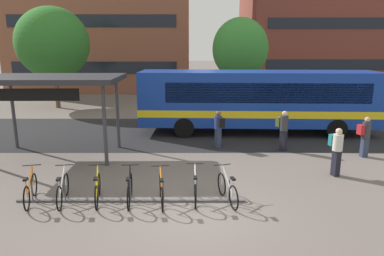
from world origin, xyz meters
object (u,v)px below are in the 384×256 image
object	(u,v)px
city_bus	(256,99)
commuter_teal_pack_1	(337,148)
transit_shelter	(52,82)
parked_bicycle_yellow_2	(98,190)
street_tree_0	(53,43)
commuter_red_pack_3	(365,134)
parked_bicycle_white_1	(63,190)
parked_bicycle_orange_4	(162,191)
commuter_olive_pack_2	(284,128)
commuter_black_pack_0	(219,127)
street_tree_1	(241,49)
parked_bicycle_silver_6	(228,190)
parked_bicycle_orange_0	(31,190)
parked_bicycle_black_3	(130,190)
parked_bicycle_white_5	(195,188)

from	to	relation	value
city_bus	commuter_teal_pack_1	xyz separation A→B (m)	(1.71, -6.24, -0.78)
transit_shelter	parked_bicycle_yellow_2	bearing A→B (deg)	-58.10
city_bus	street_tree_0	bearing A→B (deg)	-27.79
commuter_red_pack_3	commuter_teal_pack_1	bearing A→B (deg)	-146.27
commuter_red_pack_3	parked_bicycle_white_1	bearing A→B (deg)	-170.93
parked_bicycle_orange_4	commuter_olive_pack_2	size ratio (longest dim) A/B	0.97
commuter_black_pack_0	parked_bicycle_orange_4	bearing A→B (deg)	134.39
commuter_red_pack_3	street_tree_1	xyz separation A→B (m)	(-3.46, 12.78, 3.28)
parked_bicycle_white_1	street_tree_1	distance (m)	18.98
street_tree_0	street_tree_1	size ratio (longest dim) A/B	1.10
city_bus	commuter_black_pack_0	xyz separation A→B (m)	(-2.13, -2.81, -0.81)
parked_bicycle_white_1	parked_bicycle_orange_4	distance (m)	2.86
parked_bicycle_silver_6	parked_bicycle_orange_0	bearing A→B (deg)	76.22
parked_bicycle_orange_0	commuter_olive_pack_2	world-z (taller)	commuter_olive_pack_2
parked_bicycle_black_3	street_tree_0	size ratio (longest dim) A/B	0.24
commuter_red_pack_3	commuter_black_pack_0	bearing A→B (deg)	154.60
parked_bicycle_silver_6	commuter_olive_pack_2	world-z (taller)	commuter_olive_pack_2
commuter_black_pack_0	street_tree_1	world-z (taller)	street_tree_1
parked_bicycle_yellow_2	commuter_black_pack_0	xyz separation A→B (m)	(3.92, 5.60, 0.58)
transit_shelter	parked_bicycle_white_5	bearing A→B (deg)	-37.93
parked_bicycle_white_1	street_tree_0	distance (m)	17.75
parked_bicycle_black_3	street_tree_1	distance (m)	18.32
commuter_olive_pack_2	commuter_red_pack_3	distance (m)	3.23
parked_bicycle_yellow_2	parked_bicycle_silver_6	distance (m)	3.77
parked_bicycle_black_3	parked_bicycle_silver_6	size ratio (longest dim) A/B	1.02
city_bus	commuter_black_pack_0	bearing A→B (deg)	55.16
parked_bicycle_yellow_2	street_tree_1	world-z (taller)	street_tree_1
transit_shelter	street_tree_0	distance (m)	12.57
parked_bicycle_orange_0	parked_bicycle_white_5	distance (m)	4.77
parked_bicycle_white_5	commuter_black_pack_0	size ratio (longest dim) A/B	1.04
parked_bicycle_black_3	parked_bicycle_white_5	xyz separation A→B (m)	(1.90, 0.12, 0.00)
parked_bicycle_orange_4	street_tree_0	distance (m)	18.99
commuter_red_pack_3	parked_bicycle_yellow_2	bearing A→B (deg)	-169.06
parked_bicycle_white_1	parked_bicycle_yellow_2	world-z (taller)	same
parked_bicycle_orange_4	street_tree_1	distance (m)	18.15
parked_bicycle_orange_0	street_tree_1	bearing A→B (deg)	-38.75
city_bus	parked_bicycle_orange_4	distance (m)	9.59
parked_bicycle_orange_0	commuter_teal_pack_1	bearing A→B (deg)	-90.16
commuter_red_pack_3	transit_shelter	bearing A→B (deg)	166.83
parked_bicycle_orange_0	commuter_red_pack_3	xyz separation A→B (m)	(11.71, 4.32, 0.58)
parked_bicycle_orange_4	street_tree_1	world-z (taller)	street_tree_1
parked_bicycle_black_3	commuter_black_pack_0	world-z (taller)	commuter_black_pack_0
parked_bicycle_silver_6	commuter_red_pack_3	xyz separation A→B (m)	(6.00, 4.28, 0.58)
parked_bicycle_white_5	transit_shelter	bearing A→B (deg)	52.31
parked_bicycle_silver_6	commuter_teal_pack_1	world-z (taller)	commuter_teal_pack_1
street_tree_1	parked_bicycle_orange_0	bearing A→B (deg)	-115.75
parked_bicycle_orange_0	parked_bicycle_white_1	size ratio (longest dim) A/B	0.99
parked_bicycle_white_5	commuter_teal_pack_1	world-z (taller)	commuter_teal_pack_1
parked_bicycle_black_3	parked_bicycle_orange_0	bearing A→B (deg)	84.47
parked_bicycle_silver_6	commuter_teal_pack_1	size ratio (longest dim) A/B	0.98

